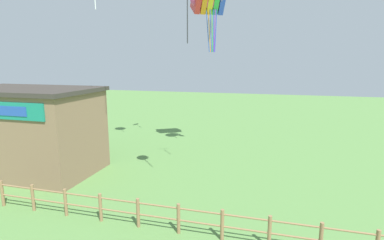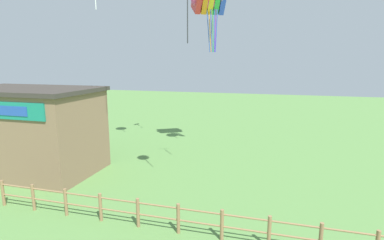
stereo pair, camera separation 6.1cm
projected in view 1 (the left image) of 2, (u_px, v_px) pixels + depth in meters
The scene contains 3 objects.
wooden_fence at pixel (179, 217), 11.72m from camera, with size 17.46×0.14×1.24m.
seaside_building at pixel (28, 130), 18.12m from camera, with size 8.42×4.99×5.15m.
kite_rainbow_parafoil at pixel (208, 1), 20.75m from camera, with size 3.12×2.89×4.44m.
Camera 1 is at (3.36, -3.94, 6.68)m, focal length 28.00 mm.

